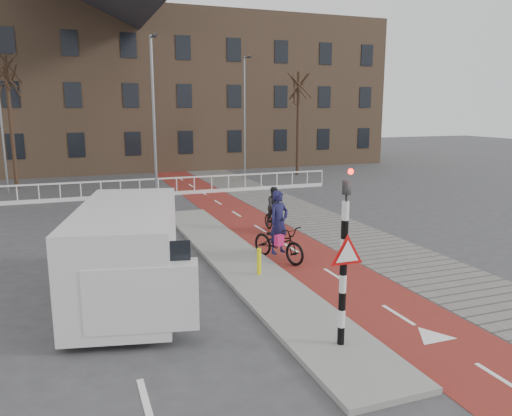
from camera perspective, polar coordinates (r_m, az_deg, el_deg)
name	(u,v)px	position (r m, az deg, el deg)	size (l,w,h in m)	color
ground	(320,308)	(12.31, 7.36, -11.28)	(120.00, 120.00, 0.00)	#38383A
bike_lane	(244,218)	(21.68, -1.42, -1.20)	(2.50, 60.00, 0.01)	maroon
sidewalk	(302,214)	(22.72, 5.27, -0.66)	(3.00, 60.00, 0.01)	slate
curb_island	(240,262)	(15.49, -1.88, -6.15)	(1.80, 16.00, 0.12)	gray
traffic_signal	(344,254)	(9.70, 10.07, -5.15)	(0.80, 0.80, 3.68)	black
bollard	(259,261)	(14.05, 0.35, -6.12)	(0.12, 0.12, 0.75)	yellow
cyclist_near	(279,237)	(15.61, 2.61, -3.36)	(1.50, 2.29, 2.22)	black
cyclist_far	(275,213)	(19.22, 2.15, -0.60)	(0.80, 1.65, 1.76)	black
van	(128,252)	(12.64, -14.46, -4.91)	(3.36, 5.89, 2.38)	silver
railing	(81,195)	(27.37, -19.36, 1.43)	(28.00, 0.10, 0.99)	silver
townhouse_row	(97,68)	(42.19, -17.76, 15.04)	(46.00, 10.00, 15.90)	#7F6047
tree_mid	(11,124)	(32.71, -26.20, 8.62)	(0.23, 0.23, 7.62)	black
tree_right	(298,124)	(35.90, 4.83, 9.53)	(0.24, 0.24, 7.20)	black
streetlight_near	(154,129)	(21.92, -11.55, 8.82)	(0.12, 0.12, 7.66)	slate
streetlight_left	(2,124)	(31.18, -27.08, 8.51)	(0.12, 0.12, 7.67)	slate
streetlight_right	(244,120)	(32.99, -1.33, 10.07)	(0.12, 0.12, 7.96)	slate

